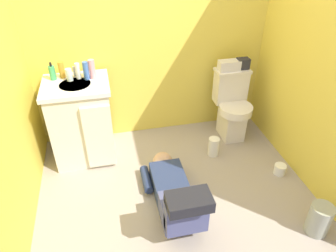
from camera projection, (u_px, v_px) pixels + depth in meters
ground_plane at (174, 190)px, 2.86m from camera, size 2.89×2.99×0.04m
wall_back at (150, 24)px, 3.01m from camera, size 2.55×0.08×2.40m
wall_right at (332, 52)px, 2.40m from camera, size 0.08×1.99×2.40m
toilet at (232, 106)px, 3.36m from camera, size 0.36×0.46×0.75m
vanity_cabinet at (82, 121)px, 3.02m from camera, size 0.60×0.53×0.82m
faucet at (74, 72)px, 2.89m from camera, size 0.02×0.02×0.10m
person_plumber at (175, 194)px, 2.56m from camera, size 0.39×1.06×0.52m
tissue_box at (229, 65)px, 3.18m from camera, size 0.22×0.11×0.10m
toiletry_bag at (243, 64)px, 3.21m from camera, size 0.12×0.09×0.11m
soap_dispenser at (52, 73)px, 2.83m from camera, size 0.06×0.06×0.17m
bottle_amber at (62, 70)px, 2.86m from camera, size 0.05×0.05×0.15m
bottle_clear at (69, 75)px, 2.82m from camera, size 0.06×0.06×0.11m
bottle_white at (78, 71)px, 2.84m from camera, size 0.05×0.05×0.15m
bottle_blue at (86, 71)px, 2.83m from camera, size 0.05×0.05×0.17m
bottle_pink at (92, 69)px, 2.84m from camera, size 0.06×0.06×0.18m
trash_can at (319, 219)px, 2.40m from camera, size 0.17×0.17×0.27m
paper_towel_roll at (214, 147)px, 3.20m from camera, size 0.11×0.11×0.20m
toilet_paper_roll at (280, 169)px, 2.99m from camera, size 0.11×0.11×0.10m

